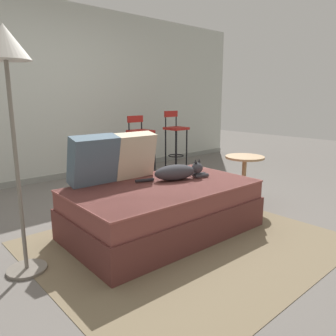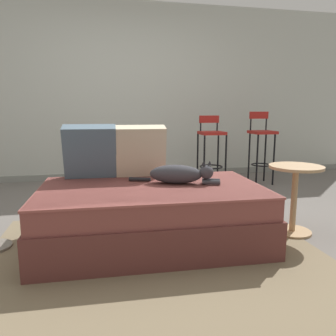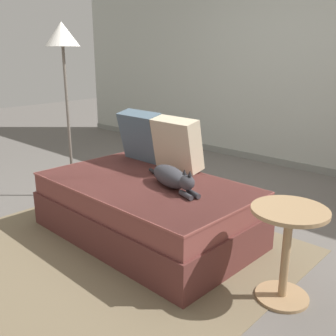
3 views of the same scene
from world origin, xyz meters
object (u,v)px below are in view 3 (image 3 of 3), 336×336
object	(u,v)px
cat	(172,177)
floor_lamp	(63,51)
throw_pillow_corner	(142,136)
throw_pillow_middle	(177,144)
couch	(146,208)
side_table	(287,241)

from	to	relation	value
cat	floor_lamp	world-z (taller)	floor_lamp
throw_pillow_corner	throw_pillow_middle	distance (m)	0.43
couch	cat	world-z (taller)	cat
throw_pillow_corner	floor_lamp	size ratio (longest dim) A/B	0.27
couch	throw_pillow_middle	distance (m)	0.61
throw_pillow_middle	floor_lamp	world-z (taller)	floor_lamp
throw_pillow_middle	floor_lamp	bearing A→B (deg)	-166.72
couch	throw_pillow_corner	distance (m)	0.77
cat	side_table	xyz separation A→B (m)	(0.98, -0.08, -0.16)
throw_pillow_corner	floor_lamp	xyz separation A→B (m)	(-0.74, -0.29, 0.74)
cat	side_table	bearing A→B (deg)	-4.80
throw_pillow_corner	throw_pillow_middle	xyz separation A→B (m)	(0.43, -0.01, -0.00)
throw_pillow_middle	cat	size ratio (longest dim) A/B	0.63
couch	floor_lamp	world-z (taller)	floor_lamp
throw_pillow_middle	cat	bearing A→B (deg)	-53.07
throw_pillow_middle	side_table	xyz separation A→B (m)	(1.24, -0.44, -0.31)
side_table	floor_lamp	distance (m)	2.64
couch	throw_pillow_middle	xyz separation A→B (m)	(-0.03, 0.41, 0.45)
throw_pillow_corner	throw_pillow_middle	bearing A→B (deg)	-1.45
floor_lamp	side_table	bearing A→B (deg)	-3.81
throw_pillow_corner	floor_lamp	distance (m)	1.09
couch	throw_pillow_corner	bearing A→B (deg)	137.87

